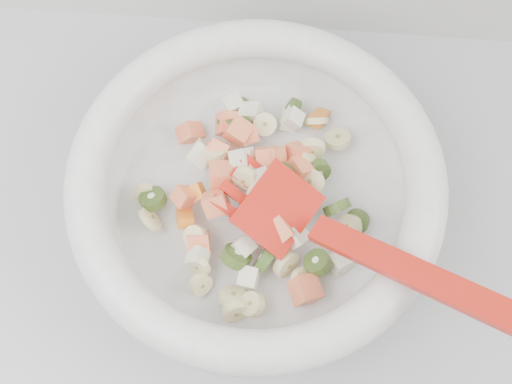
{
  "coord_description": "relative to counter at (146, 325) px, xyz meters",
  "views": [
    {
      "loc": [
        0.2,
        1.26,
        1.52
      ],
      "look_at": [
        0.18,
        1.5,
        0.95
      ],
      "focal_mm": 45.0,
      "sensor_mm": 36.0,
      "label": 1
    }
  ],
  "objects": [
    {
      "name": "counter",
      "position": [
        0.0,
        0.0,
        0.0
      ],
      "size": [
        2.0,
        0.6,
        0.9
      ],
      "primitive_type": "cube",
      "color": "#98989D",
      "rests_on": "ground"
    },
    {
      "name": "mixing_bowl",
      "position": [
        0.18,
        0.05,
        0.5
      ],
      "size": [
        0.44,
        0.35,
        0.16
      ],
      "color": "white",
      "rests_on": "counter"
    }
  ]
}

